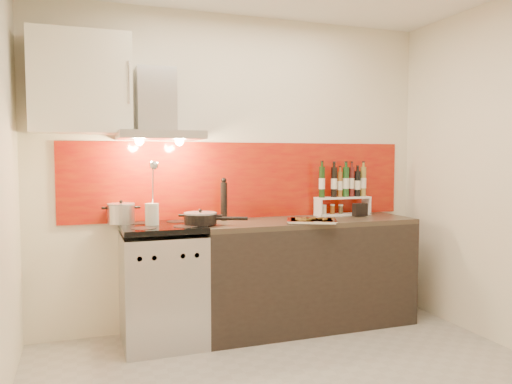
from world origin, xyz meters
name	(u,v)px	position (x,y,z in m)	size (l,w,h in m)	color
back_wall	(238,171)	(0.00, 1.40, 1.30)	(3.40, 0.02, 2.60)	silver
backsplash	(244,180)	(0.05, 1.39, 1.22)	(3.00, 0.02, 0.64)	#9A080A
range_stove	(163,286)	(-0.70, 1.10, 0.44)	(0.60, 0.60, 0.91)	#B7B7BA
counter	(306,273)	(0.50, 1.10, 0.45)	(1.80, 0.60, 0.90)	black
range_hood	(158,115)	(-0.70, 1.24, 1.74)	(0.62, 0.50, 0.61)	#B7B7BA
upper_cabinet	(81,84)	(-1.25, 1.22, 1.95)	(0.70, 0.35, 0.72)	white
stock_pot	(121,213)	(-0.98, 1.28, 0.99)	(0.21, 0.21, 0.18)	#B7B7BA
saute_pan	(201,218)	(-0.41, 1.03, 0.96)	(0.46, 0.28, 0.12)	black
utensil_jar	(152,207)	(-0.77, 1.10, 1.05)	(0.10, 0.15, 0.49)	silver
pepper_mill	(224,200)	(-0.17, 1.27, 1.07)	(0.05, 0.05, 0.35)	black
step_shelf	(343,192)	(0.94, 1.26, 1.11)	(0.51, 0.14, 0.44)	white
caddy_box	(360,210)	(1.03, 1.13, 0.96)	(0.13, 0.06, 0.11)	black
baking_tray	(311,220)	(0.45, 0.91, 0.92)	(0.47, 0.43, 0.03)	silver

